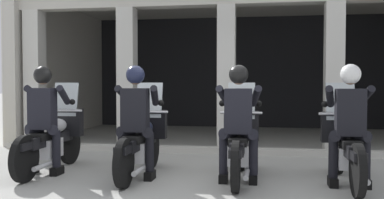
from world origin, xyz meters
name	(u,v)px	position (x,y,z in m)	size (l,w,h in m)	color
ground_plane	(213,147)	(0.00, 3.00, 0.00)	(80.00, 80.00, 0.00)	#999993
station_building	(235,50)	(0.30, 5.34, 2.19)	(9.35, 5.25, 3.48)	black
kerb_strip	(224,151)	(0.30, 2.21, 0.06)	(8.85, 0.24, 0.12)	#B7B5AD
motorcycle_far_left	(53,138)	(-2.13, 0.19, 0.50)	(0.62, 2.04, 1.35)	black
police_officer_far_left	(44,111)	(-2.13, -0.09, 0.94)	(0.63, 0.61, 1.58)	black
motorcycle_center_left	(142,141)	(-0.71, 0.11, 0.50)	(0.62, 2.04, 1.35)	black
police_officer_center_left	(136,112)	(-0.71, -0.18, 0.94)	(0.63, 0.61, 1.58)	black
motorcycle_center_right	(240,143)	(0.71, 0.11, 0.50)	(0.62, 2.04, 1.35)	black
police_officer_center_right	(239,113)	(0.71, -0.17, 0.94)	(0.63, 0.61, 1.58)	black
motorcycle_far_right	(345,145)	(2.13, 0.10, 0.50)	(0.62, 2.04, 1.35)	black
police_officer_far_right	(350,115)	(2.13, -0.18, 0.94)	(0.63, 0.61, 1.58)	black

